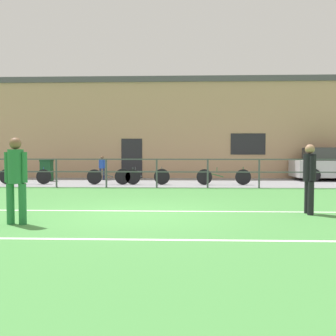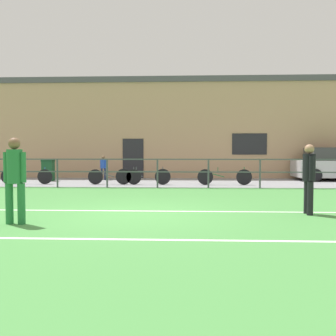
{
  "view_description": "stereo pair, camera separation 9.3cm",
  "coord_description": "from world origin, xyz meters",
  "views": [
    {
      "loc": [
        0.99,
        -8.51,
        1.46
      ],
      "look_at": [
        0.57,
        2.72,
        0.94
      ],
      "focal_mm": 39.62,
      "sensor_mm": 36.0,
      "label": 1
    },
    {
      "loc": [
        1.08,
        -8.51,
        1.46
      ],
      "look_at": [
        0.57,
        2.72,
        0.94
      ],
      "focal_mm": 39.62,
      "sensor_mm": 36.0,
      "label": 2
    }
  ],
  "objects": [
    {
      "name": "bicycle_parked_1",
      "position": [
        2.75,
        7.2,
        0.37
      ],
      "size": [
        2.3,
        0.04,
        0.76
      ],
      "color": "black",
      "rests_on": "pavement_strip"
    },
    {
      "name": "field_line_hash",
      "position": [
        0.0,
        -2.52,
        0.0
      ],
      "size": [
        36.0,
        0.11,
        0.0
      ],
      "primitive_type": "cube",
      "color": "white",
      "rests_on": "ground"
    },
    {
      "name": "bicycle_parked_3",
      "position": [
        -0.71,
        7.2,
        0.37
      ],
      "size": [
        2.36,
        0.04,
        0.77
      ],
      "color": "black",
      "rests_on": "pavement_strip"
    },
    {
      "name": "bicycle_parked_2",
      "position": [
        -1.94,
        7.2,
        0.36
      ],
      "size": [
        2.31,
        0.04,
        0.74
      ],
      "color": "black",
      "rests_on": "pavement_strip"
    },
    {
      "name": "player_goalkeeper",
      "position": [
        3.92,
        0.09,
        0.91
      ],
      "size": [
        0.28,
        0.44,
        1.61
      ],
      "rotation": [
        0.0,
        0.0,
        4.69
      ],
      "color": "black",
      "rests_on": "ground"
    },
    {
      "name": "perimeter_fence",
      "position": [
        0.0,
        6.0,
        0.75
      ],
      "size": [
        36.07,
        0.07,
        1.15
      ],
      "color": "#474C51",
      "rests_on": "ground"
    },
    {
      "name": "bicycle_parked_0",
      "position": [
        -5.79,
        7.2,
        0.36
      ],
      "size": [
        2.28,
        0.04,
        0.75
      ],
      "color": "black",
      "rests_on": "pavement_strip"
    },
    {
      "name": "ground",
      "position": [
        0.0,
        0.0,
        -0.02
      ],
      "size": [
        60.0,
        44.0,
        0.04
      ],
      "primitive_type": "cube",
      "color": "#478C42"
    },
    {
      "name": "trash_bin_0",
      "position": [
        -5.49,
        8.96,
        0.53
      ],
      "size": [
        0.54,
        0.46,
        1.01
      ],
      "color": "#194C28",
      "rests_on": "pavement_strip"
    },
    {
      "name": "clubhouse_facade",
      "position": [
        0.0,
        12.2,
        2.69
      ],
      "size": [
        28.0,
        2.56,
        5.37
      ],
      "color": "tan",
      "rests_on": "ground"
    },
    {
      "name": "field_line_touchline",
      "position": [
        0.0,
        0.37,
        0.0
      ],
      "size": [
        36.0,
        0.11,
        0.0
      ],
      "primitive_type": "cube",
      "color": "white",
      "rests_on": "ground"
    },
    {
      "name": "player_striker",
      "position": [
        -2.29,
        -1.33,
        0.98
      ],
      "size": [
        0.47,
        0.3,
        1.72
      ],
      "rotation": [
        0.0,
        0.0,
        6.2
      ],
      "color": "#237038",
      "rests_on": "ground"
    },
    {
      "name": "pavement_strip",
      "position": [
        0.0,
        8.5,
        0.01
      ],
      "size": [
        48.0,
        5.0,
        0.02
      ],
      "primitive_type": "cube",
      "color": "gray",
      "rests_on": "ground"
    },
    {
      "name": "spectator_child",
      "position": [
        -2.97,
        9.67,
        0.7
      ],
      "size": [
        0.32,
        0.21,
        1.2
      ],
      "rotation": [
        0.0,
        0.0,
        2.93
      ],
      "color": "#232D4C",
      "rests_on": "pavement_strip"
    }
  ]
}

